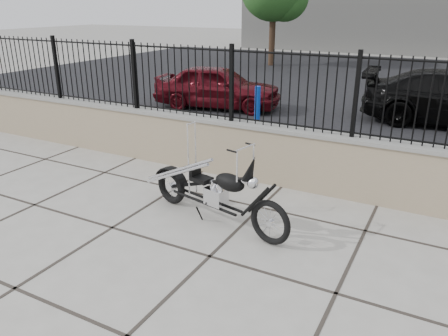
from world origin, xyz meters
TOP-DOWN VIEW (x-y plane):
  - ground_plane at (0.00, 0.00)m, footprint 90.00×90.00m
  - parking_lot at (0.00, 12.50)m, footprint 30.00×30.00m
  - retaining_wall at (0.00, 2.50)m, footprint 14.00×0.36m
  - iron_fence at (0.00, 2.50)m, footprint 14.00×0.08m
  - chopper_motorcycle at (-0.41, 0.83)m, footprint 2.27×0.90m
  - car_red at (-3.71, 6.94)m, footprint 3.76×2.07m
  - bollard_a at (-1.64, 5.04)m, footprint 0.15×0.15m

SIDE VIEW (x-z plane):
  - ground_plane at x=0.00m, z-range 0.00..0.00m
  - parking_lot at x=0.00m, z-range 0.00..0.00m
  - retaining_wall at x=0.00m, z-range 0.00..0.96m
  - bollard_a at x=-1.64m, z-range 0.00..1.08m
  - car_red at x=-3.71m, z-range 0.00..1.21m
  - chopper_motorcycle at x=-0.41m, z-range 0.00..1.34m
  - iron_fence at x=0.00m, z-range 0.96..2.16m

